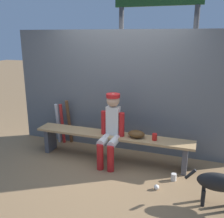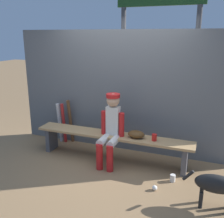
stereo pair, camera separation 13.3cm
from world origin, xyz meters
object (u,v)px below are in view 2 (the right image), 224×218
(dog, at_px, (221,185))
(baseball_glove, at_px, (136,134))
(baseball, at_px, (155,188))
(cup_on_bench, at_px, (154,137))
(dugout_bench, at_px, (112,140))
(bat_aluminum_red, at_px, (64,123))
(bat_wood_dark, at_px, (70,121))
(scoreboard, at_px, (163,15))
(bat_aluminum_silver, at_px, (60,123))
(player_seated, at_px, (111,127))
(cup_on_ground, at_px, (173,178))

(dog, bearing_deg, baseball_glove, 149.31)
(baseball, height_order, cup_on_bench, cup_on_bench)
(dugout_bench, distance_m, bat_aluminum_red, 1.24)
(bat_wood_dark, bearing_deg, scoreboard, 32.73)
(baseball_glove, xyz_separation_m, bat_aluminum_silver, (-1.69, 0.36, -0.12))
(bat_aluminum_red, distance_m, cup_on_bench, 1.96)
(bat_aluminum_red, height_order, cup_on_bench, bat_aluminum_red)
(bat_aluminum_silver, distance_m, dog, 3.22)
(dog, bearing_deg, scoreboard, 119.31)
(dugout_bench, height_order, dog, dog)
(bat_aluminum_red, bearing_deg, dog, -21.61)
(player_seated, bearing_deg, dugout_bench, 99.52)
(baseball_glove, xyz_separation_m, cup_on_ground, (0.68, -0.34, -0.48))
(bat_aluminum_red, xyz_separation_m, bat_aluminum_silver, (-0.08, -0.02, 0.00))
(player_seated, xyz_separation_m, bat_wood_dark, (-1.07, 0.54, -0.20))
(baseball_glove, distance_m, cup_on_bench, 0.31)
(dugout_bench, height_order, bat_aluminum_silver, bat_aluminum_silver)
(bat_aluminum_red, height_order, dog, bat_aluminum_red)
(baseball_glove, relative_size, bat_aluminum_silver, 0.34)
(baseball_glove, relative_size, cup_on_ground, 2.55)
(cup_on_ground, height_order, dog, dog)
(cup_on_ground, bearing_deg, bat_aluminum_silver, 163.69)
(bat_aluminum_silver, bearing_deg, baseball_glove, -11.88)
(dugout_bench, distance_m, cup_on_bench, 0.75)
(bat_wood_dark, bearing_deg, bat_aluminum_silver, -161.62)
(baseball_glove, relative_size, dog, 0.33)
(baseball_glove, height_order, bat_aluminum_silver, bat_aluminum_silver)
(bat_wood_dark, height_order, scoreboard, scoreboard)
(bat_aluminum_silver, xyz_separation_m, cup_on_ground, (2.37, -0.69, -0.36))
(bat_wood_dark, xyz_separation_m, bat_aluminum_silver, (-0.21, -0.07, -0.04))
(bat_aluminum_silver, bearing_deg, baseball, -25.23)
(bat_aluminum_red, height_order, cup_on_ground, bat_aluminum_red)
(player_seated, bearing_deg, bat_aluminum_red, 157.73)
(dog, bearing_deg, player_seated, 158.85)
(bat_wood_dark, bearing_deg, player_seated, -26.68)
(baseball_glove, distance_m, dog, 1.54)
(scoreboard, relative_size, dog, 4.26)
(bat_aluminum_red, height_order, scoreboard, scoreboard)
(player_seated, distance_m, cup_on_ground, 1.26)
(dugout_bench, bearing_deg, bat_aluminum_red, 162.24)
(bat_wood_dark, relative_size, cup_on_ground, 8.18)
(baseball, bearing_deg, scoreboard, 100.81)
(baseball, bearing_deg, bat_aluminum_red, 153.40)
(bat_aluminum_red, distance_m, dog, 3.15)
(baseball, distance_m, cup_on_ground, 0.39)
(baseball, distance_m, dog, 0.90)
(cup_on_ground, bearing_deg, bat_wood_dark, 160.53)
(bat_wood_dark, bearing_deg, baseball, -29.14)
(dugout_bench, bearing_deg, baseball, -36.40)
(bat_aluminum_silver, distance_m, scoreboard, 2.92)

